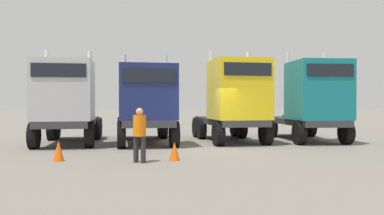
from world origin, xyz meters
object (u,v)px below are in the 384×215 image
traffic_cone_near (174,151)px  traffic_cone_mid (59,151)px  semi_truck_silver (66,102)px  visitor_in_hivis (140,131)px  semi_truck_teal (312,101)px  semi_truck_yellow (235,100)px  semi_truck_navy (146,104)px

traffic_cone_near → traffic_cone_mid: 3.73m
semi_truck_silver → traffic_cone_mid: bearing=5.8°
visitor_in_hivis → traffic_cone_near: size_ratio=2.83×
traffic_cone_near → traffic_cone_mid: bearing=169.0°
semi_truck_teal → traffic_cone_mid: 11.96m
traffic_cone_near → semi_truck_yellow: bearing=51.3°
semi_truck_silver → semi_truck_navy: bearing=85.7°
semi_truck_navy → semi_truck_teal: size_ratio=0.98×
semi_truck_silver → traffic_cone_mid: (0.13, -4.81, -1.60)m
visitor_in_hivis → traffic_cone_near: (1.16, 0.21, -0.69)m
semi_truck_navy → traffic_cone_mid: semi_truck_navy is taller
semi_truck_silver → semi_truck_teal: size_ratio=0.94×
semi_truck_teal → semi_truck_navy: bearing=-86.7°
semi_truck_yellow → traffic_cone_mid: bearing=-59.2°
semi_truck_yellow → traffic_cone_mid: semi_truck_yellow is taller
visitor_in_hivis → semi_truck_silver: bearing=-113.4°
semi_truck_navy → semi_truck_yellow: (4.14, -0.24, 0.20)m
visitor_in_hivis → semi_truck_navy: bearing=-147.1°
semi_truck_navy → semi_truck_teal: semi_truck_teal is taller
visitor_in_hivis → semi_truck_yellow: bearing=177.0°
semi_truck_silver → visitor_in_hivis: 6.38m
traffic_cone_near → semi_truck_teal: bearing=29.8°
visitor_in_hivis → traffic_cone_mid: 2.75m
visitor_in_hivis → traffic_cone_mid: size_ratio=2.58×
semi_truck_teal → traffic_cone_mid: size_ratio=10.01×
semi_truck_teal → visitor_in_hivis: bearing=-54.5°
visitor_in_hivis → traffic_cone_near: bearing=142.2°
semi_truck_silver → traffic_cone_mid: size_ratio=9.41×
semi_truck_teal → traffic_cone_mid: (-11.27, -3.65, -1.66)m
semi_truck_yellow → semi_truck_teal: semi_truck_yellow is taller
semi_truck_yellow → traffic_cone_near: bearing=-36.3°
semi_truck_teal → visitor_in_hivis: size_ratio=3.87×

